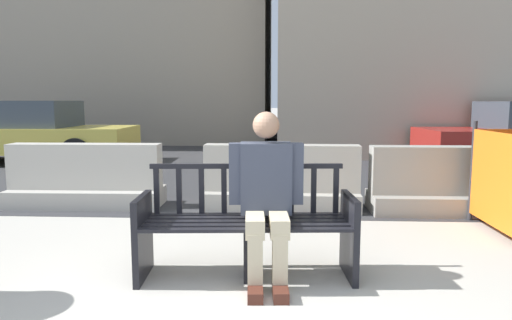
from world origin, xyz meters
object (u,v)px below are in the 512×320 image
seated_person (266,193)px  jersey_barrier_right (451,186)px  jersey_barrier_left (86,181)px  car_taxi_near (26,132)px  jersey_barrier_centre (281,183)px  street_bench (246,227)px

seated_person → jersey_barrier_right: bearing=45.2°
jersey_barrier_left → jersey_barrier_right: 4.73m
car_taxi_near → jersey_barrier_right: bearing=-29.0°
seated_person → jersey_barrier_centre: 2.42m
street_bench → jersey_barrier_right: 3.28m
street_bench → seated_person: size_ratio=1.31×
street_bench → jersey_barrier_left: size_ratio=0.86×
jersey_barrier_centre → jersey_barrier_left: 2.60m
jersey_barrier_centre → jersey_barrier_right: bearing=-3.2°
jersey_barrier_left → jersey_barrier_right: size_ratio=1.01×
seated_person → car_taxi_near: (-5.69, 6.67, 0.01)m
jersey_barrier_right → seated_person: bearing=-134.8°
street_bench → seated_person: 0.34m
jersey_barrier_right → car_taxi_near: (-7.95, 4.40, 0.36)m
street_bench → jersey_barrier_centre: size_ratio=0.85×
street_bench → jersey_barrier_centre: street_bench is taller
jersey_barrier_centre → street_bench: bearing=-97.1°
jersey_barrier_left → street_bench: bearing=-45.4°
seated_person → jersey_barrier_centre: (0.13, 2.39, -0.35)m
seated_person → jersey_barrier_right: seated_person is taller
street_bench → car_taxi_near: car_taxi_near is taller
jersey_barrier_left → jersey_barrier_right: same height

